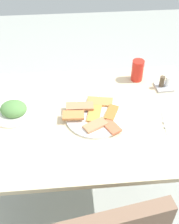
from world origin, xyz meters
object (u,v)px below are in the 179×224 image
at_px(pide_platter, 95,115).
at_px(salad_plate_rice, 14,110).
at_px(dining_table, 86,129).
at_px(condiment_caddy, 164,84).
at_px(soda_can, 137,70).

relative_size(pide_platter, salad_plate_rice, 1.41).
bearing_deg(dining_table, condiment_caddy, -156.92).
relative_size(dining_table, pide_platter, 3.74).
height_order(salad_plate_rice, soda_can, soda_can).
distance_m(pide_platter, condiment_caddy, 0.45).
bearing_deg(dining_table, soda_can, -138.19).
distance_m(dining_table, condiment_caddy, 0.50).
relative_size(salad_plate_rice, condiment_caddy, 2.30).
height_order(pide_platter, condiment_caddy, condiment_caddy).
bearing_deg(salad_plate_rice, condiment_caddy, -170.15).
bearing_deg(condiment_caddy, soda_can, -33.98).
relative_size(soda_can, condiment_caddy, 1.29).
relative_size(pide_platter, condiment_caddy, 3.25).
xyz_separation_m(dining_table, pide_platter, (-0.05, 0.01, 0.10)).
height_order(soda_can, condiment_caddy, soda_can).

